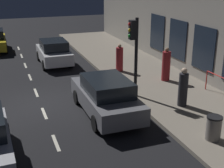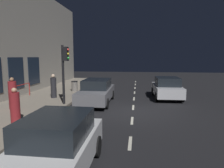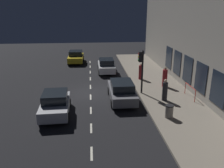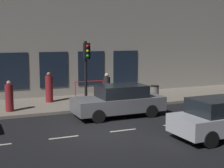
% 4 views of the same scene
% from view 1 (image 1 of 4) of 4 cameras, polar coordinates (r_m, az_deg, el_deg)
% --- Properties ---
extents(ground_plane, '(60.00, 60.00, 0.00)m').
position_cam_1_polar(ground_plane, '(14.53, -12.77, -3.66)').
color(ground_plane, black).
extents(sidewalk, '(4.50, 32.00, 0.15)m').
position_cam_1_polar(sidewalk, '(16.37, 9.34, -0.48)').
color(sidewalk, gray).
rests_on(sidewalk, ground).
extents(lane_centre_line, '(0.12, 27.20, 0.01)m').
position_cam_1_polar(lane_centre_line, '(13.61, -12.17, -5.21)').
color(lane_centre_line, beige).
rests_on(lane_centre_line, ground).
extents(traffic_light, '(0.49, 0.32, 3.61)m').
position_cam_1_polar(traffic_light, '(14.11, 4.03, 7.19)').
color(traffic_light, black).
rests_on(traffic_light, sidewalk).
extents(parked_car_2, '(1.97, 4.53, 1.58)m').
position_cam_1_polar(parked_car_2, '(13.01, -1.08, -2.16)').
color(parked_car_2, slate).
rests_on(parked_car_2, ground).
extents(parked_car_3, '(1.86, 3.90, 1.58)m').
position_cam_1_polar(parked_car_3, '(20.64, -10.48, 5.68)').
color(parked_car_3, silver).
rests_on(parked_car_3, ground).
extents(pedestrian_0, '(0.58, 0.58, 1.60)m').
position_cam_1_polar(pedestrian_0, '(18.33, 1.37, 4.56)').
color(pedestrian_0, maroon).
rests_on(pedestrian_0, sidewalk).
extents(pedestrian_1, '(0.60, 0.60, 1.78)m').
position_cam_1_polar(pedestrian_1, '(16.91, 9.77, 3.30)').
color(pedestrian_1, maroon).
rests_on(pedestrian_1, sidewalk).
extents(pedestrian_2, '(0.56, 0.56, 1.69)m').
position_cam_1_polar(pedestrian_2, '(13.78, 12.74, -0.79)').
color(pedestrian_2, '#232328').
rests_on(pedestrian_2, sidewalk).
extents(trash_bin, '(0.54, 0.54, 0.86)m').
position_cam_1_polar(trash_bin, '(11.41, 17.92, -7.56)').
color(trash_bin, slate).
rests_on(trash_bin, sidewalk).
extents(red_railing, '(0.05, 1.96, 0.97)m').
position_cam_1_polar(red_railing, '(15.32, 18.90, 0.42)').
color(red_railing, red).
rests_on(red_railing, sidewalk).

